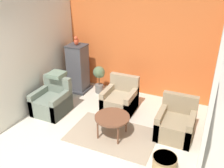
{
  "coord_description": "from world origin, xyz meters",
  "views": [
    {
      "loc": [
        1.98,
        -2.82,
        3.29
      ],
      "look_at": [
        0.0,
        1.62,
        0.95
      ],
      "focal_mm": 40.0,
      "sensor_mm": 36.0,
      "label": 1
    }
  ],
  "objects_px": {
    "birdcage": "(78,69)",
    "parrot": "(76,41)",
    "armchair_middle": "(120,100)",
    "wicker_basket": "(164,163)",
    "armchair_left": "(52,102)",
    "potted_plant": "(99,76)",
    "coffee_table": "(112,118)",
    "armchair_right": "(176,124)"
  },
  "relations": [
    {
      "from": "coffee_table",
      "to": "wicker_basket",
      "type": "bearing_deg",
      "value": -23.78
    },
    {
      "from": "coffee_table",
      "to": "parrot",
      "type": "xyz_separation_m",
      "value": [
        -1.75,
        1.58,
        1.02
      ]
    },
    {
      "from": "armchair_right",
      "to": "armchair_middle",
      "type": "distance_m",
      "value": 1.52
    },
    {
      "from": "parrot",
      "to": "potted_plant",
      "type": "relative_size",
      "value": 0.32
    },
    {
      "from": "armchair_left",
      "to": "parrot",
      "type": "distance_m",
      "value": 1.76
    },
    {
      "from": "armchair_middle",
      "to": "wicker_basket",
      "type": "xyz_separation_m",
      "value": [
        1.48,
        -1.57,
        -0.12
      ]
    },
    {
      "from": "armchair_left",
      "to": "armchair_middle",
      "type": "bearing_deg",
      "value": 27.1
    },
    {
      "from": "potted_plant",
      "to": "wicker_basket",
      "type": "bearing_deg",
      "value": -42.92
    },
    {
      "from": "armchair_left",
      "to": "potted_plant",
      "type": "bearing_deg",
      "value": 67.85
    },
    {
      "from": "birdcage",
      "to": "armchair_right",
      "type": "bearing_deg",
      "value": -19.11
    },
    {
      "from": "wicker_basket",
      "to": "coffee_table",
      "type": "bearing_deg",
      "value": 156.22
    },
    {
      "from": "armchair_middle",
      "to": "parrot",
      "type": "height_order",
      "value": "parrot"
    },
    {
      "from": "armchair_right",
      "to": "parrot",
      "type": "xyz_separation_m",
      "value": [
        -2.96,
        1.03,
        1.18
      ]
    },
    {
      "from": "coffee_table",
      "to": "parrot",
      "type": "height_order",
      "value": "parrot"
    },
    {
      "from": "armchair_left",
      "to": "armchair_middle",
      "type": "distance_m",
      "value": 1.66
    },
    {
      "from": "armchair_right",
      "to": "potted_plant",
      "type": "bearing_deg",
      "value": 154.59
    },
    {
      "from": "armchair_right",
      "to": "parrot",
      "type": "relative_size",
      "value": 3.38
    },
    {
      "from": "armchair_left",
      "to": "parrot",
      "type": "xyz_separation_m",
      "value": [
        -0.04,
        1.31,
        1.18
      ]
    },
    {
      "from": "parrot",
      "to": "armchair_middle",
      "type": "bearing_deg",
      "value": -20.31
    },
    {
      "from": "armchair_middle",
      "to": "wicker_basket",
      "type": "distance_m",
      "value": 2.16
    },
    {
      "from": "armchair_right",
      "to": "armchair_left",
      "type": "bearing_deg",
      "value": -174.42
    },
    {
      "from": "coffee_table",
      "to": "armchair_right",
      "type": "relative_size",
      "value": 0.86
    },
    {
      "from": "armchair_left",
      "to": "potted_plant",
      "type": "xyz_separation_m",
      "value": [
        0.57,
        1.4,
        0.22
      ]
    },
    {
      "from": "coffee_table",
      "to": "birdcage",
      "type": "bearing_deg",
      "value": 138.0
    },
    {
      "from": "coffee_table",
      "to": "potted_plant",
      "type": "height_order",
      "value": "potted_plant"
    },
    {
      "from": "armchair_middle",
      "to": "birdcage",
      "type": "height_order",
      "value": "birdcage"
    },
    {
      "from": "parrot",
      "to": "armchair_right",
      "type": "bearing_deg",
      "value": -19.15
    },
    {
      "from": "armchair_middle",
      "to": "parrot",
      "type": "xyz_separation_m",
      "value": [
        -1.51,
        0.56,
        1.18
      ]
    },
    {
      "from": "armchair_right",
      "to": "armchair_middle",
      "type": "bearing_deg",
      "value": 162.09
    },
    {
      "from": "parrot",
      "to": "wicker_basket",
      "type": "xyz_separation_m",
      "value": [
        2.99,
        -2.13,
        -1.29
      ]
    },
    {
      "from": "birdcage",
      "to": "parrot",
      "type": "height_order",
      "value": "parrot"
    },
    {
      "from": "parrot",
      "to": "armchair_left",
      "type": "bearing_deg",
      "value": -88.47
    },
    {
      "from": "armchair_left",
      "to": "wicker_basket",
      "type": "distance_m",
      "value": 3.07
    },
    {
      "from": "coffee_table",
      "to": "armchair_right",
      "type": "xyz_separation_m",
      "value": [
        1.21,
        0.55,
        -0.16
      ]
    },
    {
      "from": "armchair_left",
      "to": "armchair_middle",
      "type": "xyz_separation_m",
      "value": [
        1.48,
        0.75,
        0.0
      ]
    },
    {
      "from": "armchair_middle",
      "to": "wicker_basket",
      "type": "relative_size",
      "value": 1.96
    },
    {
      "from": "armchair_left",
      "to": "parrot",
      "type": "bearing_deg",
      "value": 91.53
    },
    {
      "from": "coffee_table",
      "to": "armchair_middle",
      "type": "bearing_deg",
      "value": 103.41
    },
    {
      "from": "parrot",
      "to": "wicker_basket",
      "type": "distance_m",
      "value": 3.89
    },
    {
      "from": "armchair_left",
      "to": "wicker_basket",
      "type": "relative_size",
      "value": 1.96
    },
    {
      "from": "birdcage",
      "to": "armchair_middle",
      "type": "bearing_deg",
      "value": -20.24
    },
    {
      "from": "armchair_middle",
      "to": "parrot",
      "type": "relative_size",
      "value": 3.38
    }
  ]
}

